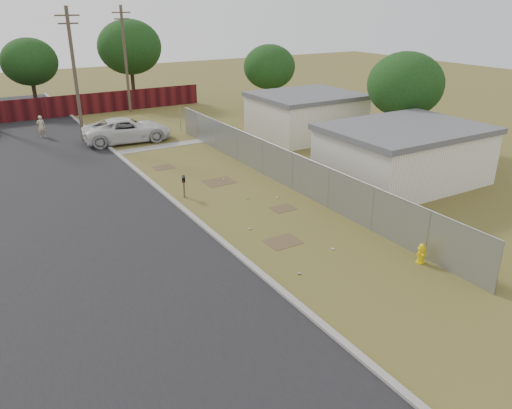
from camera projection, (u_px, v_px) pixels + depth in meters
ground at (241, 200)px, 24.96m from camera, size 120.00×120.00×0.00m
street at (67, 177)px, 28.16m from camera, size 15.10×60.00×0.12m
chainlink_fence at (282, 170)px, 26.96m from camera, size 0.10×27.06×2.02m
privacy_fence at (32, 109)px, 41.67m from camera, size 30.00×0.12×1.80m
utility_poles at (66, 66)px, 37.90m from camera, size 12.60×8.24×9.00m
houses at (350, 133)px, 31.47m from camera, size 9.30×17.24×3.10m
horizon_trees at (114, 60)px, 42.36m from camera, size 33.32×31.94×7.78m
fire_hydrant at (421, 254)px, 18.82m from camera, size 0.39×0.40×0.83m
mailbox at (184, 181)px, 25.00m from camera, size 0.32×0.48×1.12m
pickup_truck at (127, 130)px, 35.12m from camera, size 6.29×3.32×1.69m
pedestrian at (41, 126)px, 36.31m from camera, size 0.62×0.43×1.60m
scattered_litter at (268, 216)px, 22.98m from camera, size 3.59×10.81×0.07m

